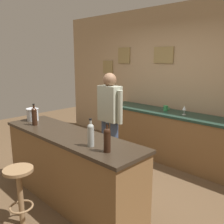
# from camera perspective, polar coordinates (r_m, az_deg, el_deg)

# --- Properties ---
(ground_plane) EXTENTS (10.00, 10.00, 0.00)m
(ground_plane) POSITION_cam_1_polar(r_m,az_deg,el_deg) (3.73, -4.21, -17.27)
(ground_plane) COLOR brown
(back_wall) EXTENTS (6.00, 0.09, 2.80)m
(back_wall) POSITION_cam_1_polar(r_m,az_deg,el_deg) (4.84, 13.83, 6.91)
(back_wall) COLOR tan
(back_wall) RESTS_ON ground_plane
(bar_counter) EXTENTS (2.20, 0.60, 0.92)m
(bar_counter) POSITION_cam_1_polar(r_m,az_deg,el_deg) (3.29, -9.68, -12.60)
(bar_counter) COLOR brown
(bar_counter) RESTS_ON ground_plane
(side_counter) EXTENTS (3.03, 0.56, 0.90)m
(side_counter) POSITION_cam_1_polar(r_m,az_deg,el_deg) (4.51, 15.19, -5.96)
(side_counter) COLOR brown
(side_counter) RESTS_ON ground_plane
(bartender) EXTENTS (0.52, 0.21, 1.62)m
(bartender) POSITION_cam_1_polar(r_m,az_deg,el_deg) (3.91, -0.53, -0.96)
(bartender) COLOR #384766
(bartender) RESTS_ON ground_plane
(bar_stool) EXTENTS (0.32, 0.32, 0.68)m
(bar_stool) POSITION_cam_1_polar(r_m,az_deg,el_deg) (2.99, -20.65, -16.01)
(bar_stool) COLOR olive
(bar_stool) RESTS_ON ground_plane
(wine_bottle_a) EXTENTS (0.07, 0.07, 0.31)m
(wine_bottle_a) POSITION_cam_1_polar(r_m,az_deg,el_deg) (3.59, -17.59, -0.82)
(wine_bottle_a) COLOR black
(wine_bottle_a) RESTS_ON bar_counter
(wine_bottle_b) EXTENTS (0.07, 0.07, 0.31)m
(wine_bottle_b) POSITION_cam_1_polar(r_m,az_deg,el_deg) (2.63, -4.97, -5.14)
(wine_bottle_b) COLOR #999E99
(wine_bottle_b) RESTS_ON bar_counter
(wine_bottle_c) EXTENTS (0.07, 0.07, 0.31)m
(wine_bottle_c) POSITION_cam_1_polar(r_m,az_deg,el_deg) (2.46, -1.15, -6.29)
(wine_bottle_c) COLOR black
(wine_bottle_c) RESTS_ON bar_counter
(ice_bucket) EXTENTS (0.19, 0.19, 0.19)m
(ice_bucket) POSITION_cam_1_polar(r_m,az_deg,el_deg) (3.87, -17.97, -0.49)
(ice_bucket) COLOR #B7BABF
(ice_bucket) RESTS_ON bar_counter
(wine_glass_a) EXTENTS (0.07, 0.07, 0.16)m
(wine_glass_a) POSITION_cam_1_polar(r_m,az_deg,el_deg) (4.32, 16.45, 0.83)
(wine_glass_a) COLOR silver
(wine_glass_a) RESTS_ON side_counter
(coffee_mug) EXTENTS (0.12, 0.08, 0.09)m
(coffee_mug) POSITION_cam_1_polar(r_m,az_deg,el_deg) (4.57, 12.37, 0.88)
(coffee_mug) COLOR #338C4C
(coffee_mug) RESTS_ON side_counter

